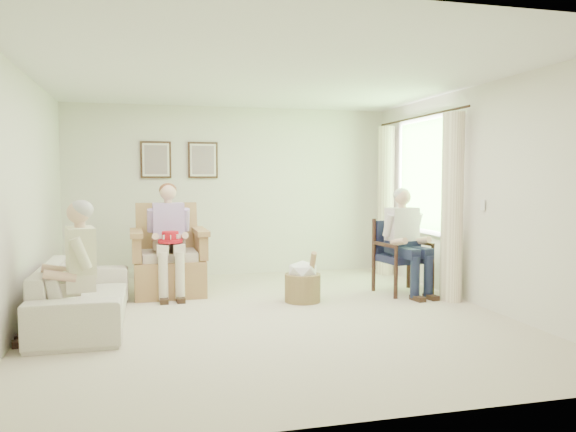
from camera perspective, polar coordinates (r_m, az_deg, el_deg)
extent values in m
plane|color=beige|center=(6.26, -1.82, -10.11)|extent=(5.50, 5.50, 0.00)
cube|color=silver|center=(8.78, -5.70, 2.51)|extent=(5.00, 0.04, 2.60)
cube|color=silver|center=(3.44, 8.00, 0.20)|extent=(5.00, 0.04, 2.60)
cube|color=silver|center=(6.05, -25.65, 1.47)|extent=(0.04, 5.50, 2.60)
cube|color=silver|center=(7.04, 18.45, 1.96)|extent=(0.04, 5.50, 2.60)
cube|color=white|center=(6.16, -1.88, 14.04)|extent=(5.00, 5.50, 0.02)
cube|color=#2D6B23|center=(8.06, 13.70, 4.06)|extent=(0.02, 1.40, 1.50)
cube|color=white|center=(8.10, 13.72, 9.59)|extent=(0.04, 1.52, 0.06)
cube|color=white|center=(8.09, 13.54, -1.47)|extent=(0.04, 1.52, 0.06)
cylinder|color=#382114|center=(8.06, 13.15, 9.77)|extent=(0.03, 2.50, 0.03)
cylinder|color=#FFEEC7|center=(7.15, 16.32, 0.83)|extent=(0.34, 0.34, 2.30)
cylinder|color=#FFEEC7|center=(8.89, 9.90, 1.52)|extent=(0.34, 0.34, 2.30)
cube|color=#382114|center=(8.65, -13.28, 5.58)|extent=(0.45, 0.03, 0.55)
cube|color=silver|center=(8.63, -13.28, 5.58)|extent=(0.39, 0.01, 0.49)
cube|color=tan|center=(8.62, -13.28, 5.58)|extent=(0.33, 0.01, 0.43)
cube|color=#382114|center=(8.69, -8.64, 5.63)|extent=(0.45, 0.03, 0.55)
cube|color=silver|center=(8.67, -8.63, 5.64)|extent=(0.39, 0.01, 0.49)
cube|color=tan|center=(8.66, -8.62, 5.64)|extent=(0.33, 0.01, 0.43)
cube|color=#A37F4C|center=(7.50, -11.97, -6.04)|extent=(0.88, 0.86, 0.46)
cube|color=beige|center=(7.42, -11.99, -3.91)|extent=(0.68, 0.66, 0.11)
cube|color=#A37F4C|center=(7.78, -12.14, -1.19)|extent=(0.81, 0.25, 0.69)
cube|color=#A37F4C|center=(7.43, -15.15, -3.01)|extent=(0.11, 0.79, 0.33)
cube|color=#A37F4C|center=(7.46, -8.90, -2.89)|extent=(0.11, 0.79, 0.33)
cylinder|color=black|center=(7.21, 10.43, -6.61)|extent=(0.05, 0.05, 0.41)
cylinder|color=black|center=(7.46, 14.36, -6.32)|extent=(0.05, 0.05, 0.41)
cylinder|color=black|center=(7.68, 8.80, -5.94)|extent=(0.05, 0.05, 0.41)
cylinder|color=black|center=(7.92, 12.55, -5.70)|extent=(0.05, 0.05, 0.41)
cube|color=#181A36|center=(7.52, 11.56, -4.25)|extent=(0.54, 0.52, 0.09)
cube|color=#181A36|center=(7.72, 10.78, -2.15)|extent=(0.50, 0.07, 0.47)
imported|color=silver|center=(6.28, -20.05, -7.38)|extent=(2.14, 0.84, 0.62)
cube|color=beige|center=(7.40, -12.01, -2.65)|extent=(0.40, 0.26, 0.16)
cube|color=#B998D7|center=(7.39, -12.05, -0.47)|extent=(0.39, 0.24, 0.46)
sphere|color=#DDAD8E|center=(7.36, -12.09, 2.39)|extent=(0.21, 0.21, 0.21)
ellipsoid|color=brown|center=(7.38, -12.10, 2.59)|extent=(0.22, 0.22, 0.18)
cube|color=beige|center=(7.18, -12.73, -3.26)|extent=(0.14, 0.44, 0.13)
cube|color=beige|center=(7.19, -11.14, -3.23)|extent=(0.14, 0.44, 0.13)
cylinder|color=beige|center=(7.03, -12.65, -5.97)|extent=(0.12, 0.12, 0.58)
cylinder|color=beige|center=(7.04, -11.02, -5.94)|extent=(0.12, 0.12, 0.58)
cube|color=#191F37|center=(7.51, 11.58, -3.06)|extent=(0.40, 0.26, 0.16)
cube|color=silver|center=(7.49, 11.54, -0.92)|extent=(0.39, 0.24, 0.46)
sphere|color=#DDAD8E|center=(7.46, 11.61, 1.91)|extent=(0.21, 0.21, 0.21)
ellipsoid|color=#B7B2AD|center=(7.48, 11.53, 2.10)|extent=(0.22, 0.22, 0.18)
cube|color=#191F37|center=(7.27, 11.62, -3.69)|extent=(0.14, 0.44, 0.13)
cube|color=#191F37|center=(7.36, 13.02, -3.61)|extent=(0.14, 0.44, 0.13)
cylinder|color=#191F37|center=(7.14, 12.29, -6.09)|extent=(0.12, 0.12, 0.51)
cylinder|color=#191F37|center=(7.23, 13.71, -5.99)|extent=(0.12, 0.12, 0.51)
cube|color=beige|center=(5.72, -20.64, -6.17)|extent=(0.42, 0.26, 0.16)
cube|color=beige|center=(5.70, -20.69, -3.36)|extent=(0.41, 0.24, 0.46)
sphere|color=#DDAD8E|center=(5.66, -20.79, 0.35)|extent=(0.21, 0.21, 0.21)
ellipsoid|color=#B7B2AD|center=(5.68, -20.77, 0.61)|extent=(0.22, 0.22, 0.18)
cube|color=beige|center=(5.53, -21.92, -7.08)|extent=(0.14, 0.44, 0.13)
cube|color=beige|center=(5.51, -19.84, -7.07)|extent=(0.14, 0.44, 0.13)
cylinder|color=beige|center=(5.39, -22.14, -9.99)|extent=(0.12, 0.12, 0.44)
cylinder|color=beige|center=(5.36, -19.99, -10.00)|extent=(0.12, 0.12, 0.44)
cylinder|color=#B3111D|center=(7.11, -11.87, -2.50)|extent=(0.30, 0.30, 0.04)
cylinder|color=#B3111D|center=(7.11, -11.87, -2.02)|extent=(0.21, 0.21, 0.12)
cube|color=white|center=(7.11, -11.00, -2.01)|extent=(0.04, 0.01, 0.05)
cube|color=white|center=(7.19, -11.29, -1.95)|extent=(0.04, 0.04, 0.05)
cube|color=white|center=(7.21, -11.91, -1.93)|extent=(0.01, 0.04, 0.05)
cube|color=white|center=(7.18, -12.51, -1.97)|extent=(0.04, 0.04, 0.05)
cube|color=white|center=(7.10, -12.75, -2.04)|extent=(0.04, 0.01, 0.05)
cube|color=white|center=(7.03, -12.47, -2.10)|extent=(0.04, 0.04, 0.05)
cube|color=white|center=(7.00, -11.84, -2.11)|extent=(0.01, 0.04, 0.05)
cube|color=white|center=(7.03, -11.23, -2.08)|extent=(0.04, 0.04, 0.05)
cylinder|color=tan|center=(6.91, 1.49, -7.30)|extent=(0.58, 0.58, 0.34)
ellipsoid|color=white|center=(6.88, 1.50, -5.50)|extent=(0.39, 0.39, 0.23)
cylinder|color=#A57F56|center=(6.86, 2.40, -5.53)|extent=(0.17, 0.31, 0.51)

